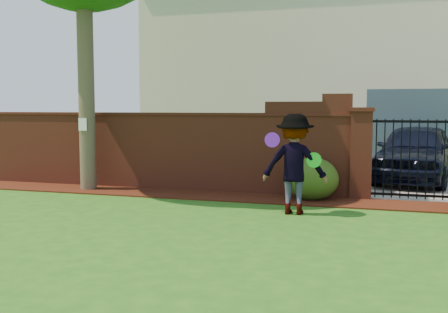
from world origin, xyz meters
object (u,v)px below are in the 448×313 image
(man, at_px, (294,164))
(frisbee_green, at_px, (314,160))
(frisbee_purple, at_px, (272,140))
(car, at_px, (414,153))

(man, height_order, frisbee_green, man)
(man, xyz_separation_m, frisbee_purple, (-0.35, -0.19, 0.43))
(car, xyz_separation_m, frisbee_green, (-1.86, -4.91, 0.24))
(man, height_order, frisbee_purple, man)
(man, relative_size, frisbee_green, 6.68)
(car, bearing_deg, frisbee_purple, -107.30)
(man, relative_size, frisbee_purple, 6.69)
(car, bearing_deg, frisbee_green, -100.77)
(man, bearing_deg, frisbee_green, 162.92)
(car, height_order, frisbee_green, car)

